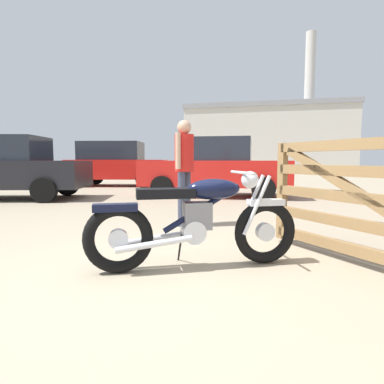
# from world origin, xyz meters

# --- Properties ---
(ground_plane) EXTENTS (80.00, 80.00, 0.00)m
(ground_plane) POSITION_xyz_m (0.00, 0.00, 0.00)
(ground_plane) COLOR gray
(vintage_motorcycle) EXTENTS (1.99, 0.86, 0.94)m
(vintage_motorcycle) POSITION_xyz_m (0.28, 0.32, 0.45)
(vintage_motorcycle) COLOR black
(vintage_motorcycle) RESTS_ON ground_plane
(bystander) EXTENTS (0.30, 0.44, 1.66)m
(bystander) POSITION_xyz_m (-0.18, 2.37, 1.02)
(bystander) COLOR #383D51
(bystander) RESTS_ON ground_plane
(dark_sedan_left) EXTENTS (4.04, 2.11, 1.78)m
(dark_sedan_left) POSITION_xyz_m (-4.29, 10.07, 0.92)
(dark_sedan_left) COLOR black
(dark_sedan_left) RESTS_ON ground_plane
(silver_sedan_mid) EXTENTS (4.44, 2.49, 1.67)m
(silver_sedan_mid) POSITION_xyz_m (-5.53, 5.25, 0.84)
(silver_sedan_mid) COLOR black
(silver_sedan_mid) RESTS_ON ground_plane
(white_estate_far) EXTENTS (4.28, 2.09, 1.67)m
(white_estate_far) POSITION_xyz_m (-0.01, 6.76, 0.84)
(white_estate_far) COLOR black
(white_estate_far) RESTS_ON ground_plane
(industrial_building) EXTENTS (18.77, 10.95, 15.07)m
(industrial_building) POSITION_xyz_m (3.89, 36.71, 3.62)
(industrial_building) COLOR beige
(industrial_building) RESTS_ON ground_plane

